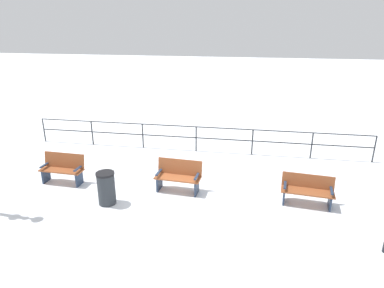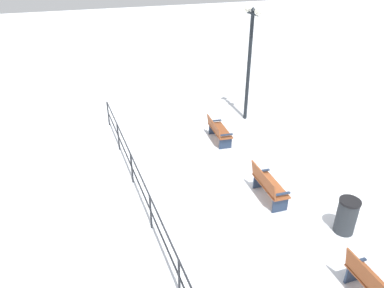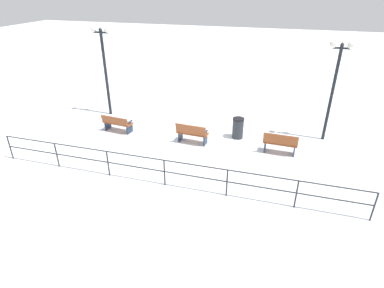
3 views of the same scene
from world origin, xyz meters
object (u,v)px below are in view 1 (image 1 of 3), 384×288
bench_nearest (63,168)px  bench_second (178,176)px  trash_bin (106,188)px  bench_third (307,190)px

bench_nearest → bench_second: size_ratio=0.99×
bench_second → bench_nearest: bearing=-84.3°
trash_bin → bench_third: bearing=99.7°
bench_second → trash_bin: trash_bin is taller
bench_nearest → trash_bin: (1.02, 1.91, -0.01)m
bench_nearest → trash_bin: bearing=64.4°
bench_third → trash_bin: (0.95, -5.58, 0.05)m
bench_nearest → bench_third: (0.07, 7.48, -0.06)m
bench_second → bench_third: size_ratio=0.96×
bench_nearest → bench_second: bearing=94.1°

